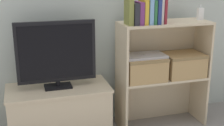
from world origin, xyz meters
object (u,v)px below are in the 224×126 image
Objects in this scene: book_charcoal at (134,14)px; book_maroon at (163,7)px; book_ivory at (160,11)px; baby_monitor at (200,14)px; book_mustard at (144,8)px; storage_basket_left at (144,67)px; tv at (56,53)px; book_plum at (139,13)px; storage_basket_right at (183,63)px; book_navy at (156,8)px; laptop at (144,56)px; tv_stand at (59,112)px; book_olive at (129,10)px; book_skyblue at (148,10)px; book_forest at (152,12)px.

book_maroon reaches higher than book_charcoal.
book_ivory is 1.49× the size of baby_monitor.
book_mustard is 0.72× the size of storage_basket_left.
book_plum reaches higher than tv.
book_ivory is 0.55m from storage_basket_right.
tv is 3.53× the size of book_plum.
book_navy reaches higher than laptop.
storage_basket_left is at bearing 47.50° from book_mustard.
book_plum reaches higher than tv_stand.
book_maroon is (0.29, 0.00, 0.02)m from book_olive.
book_navy is at bearing -6.94° from tv_stand.
book_mustard is 0.14m from book_ivory.
tv_stand is 1.02m from book_olive.
book_olive is at bearing -175.70° from baby_monitor.
storage_basket_right is (0.48, 0.04, -0.46)m from book_charcoal.
baby_monitor is at bearing 4.93° from book_plum.
book_skyblue is (0.08, -0.00, 0.02)m from book_plum.
storage_basket_left reaches higher than tv_stand.
book_forest is 0.48m from storage_basket_left.
book_forest is 0.38m from laptop.
book_maroon is at bearing 0.00° from book_olive.
book_charcoal is 0.68× the size of book_mustard.
book_charcoal reaches higher than storage_basket_right.
storage_basket_right is at bearing 4.22° from book_charcoal.
book_skyblue reaches higher than book_ivory.
book_ivory reaches higher than book_plum.
baby_monitor is 0.38× the size of storage_basket_left.
laptop is at bearing 180.00° from storage_basket_right.
book_plum is 0.38m from laptop.
baby_monitor is 0.45m from storage_basket_right.
baby_monitor is (0.38, 0.05, -0.08)m from book_maroon.
book_mustard is 0.51m from storage_basket_left.
book_skyblue is (0.74, -0.10, 0.84)m from tv_stand.
tv is 0.73m from book_plum.
storage_basket_right is at bearing 8.55° from book_maroon.
book_olive is 0.05m from book_charcoal.
storage_basket_right is (0.36, 0.04, -0.49)m from book_skyblue.
book_olive is 0.16m from book_skyblue.
book_mustard reaches higher than tv.
baby_monitor reaches higher than storage_basket_left.
book_charcoal is at bearing 180.00° from book_forest.
storage_basket_left is at bearing -4.89° from tv_stand.
book_forest reaches higher than book_charcoal.
book_maroon is 0.53m from storage_basket_left.
tv is at bearing 175.24° from laptop.
book_forest is at bearing -173.81° from storage_basket_right.
book_plum reaches higher than laptop.
book_navy is at bearing -173.43° from baby_monitor.
laptop is at bearing 139.73° from book_forest.
laptop reaches higher than tv_stand.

